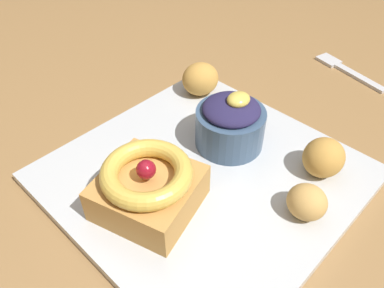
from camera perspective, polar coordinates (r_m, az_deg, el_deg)
The scene contains 8 objects.
dining_table at distance 0.61m, azimuth -11.71°, elevation -1.61°, with size 1.41×0.98×0.73m.
front_plate at distance 0.44m, azimuth 1.90°, elevation -4.56°, with size 0.30×0.30×0.01m, color silver.
cake_slice at distance 0.38m, azimuth -6.52°, elevation -6.28°, with size 0.11×0.11×0.06m.
berry_ramekin at distance 0.45m, azimuth 5.70°, elevation 3.08°, with size 0.08×0.08×0.07m.
fritter_front at distance 0.39m, azimuth 16.63°, elevation -8.21°, with size 0.04×0.04×0.03m, color tan.
fritter_middle at distance 0.54m, azimuth 1.24°, elevation 9.60°, with size 0.05×0.05×0.04m, color gold.
fritter_back at distance 0.44m, azimuth 18.89°, elevation -1.89°, with size 0.05×0.04×0.04m, color gold.
fork at distance 0.67m, azimuth 21.71°, elevation 10.19°, with size 0.05×0.13×0.00m.
Camera 1 is at (-0.22, -0.39, 1.05)m, focal length 36.06 mm.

